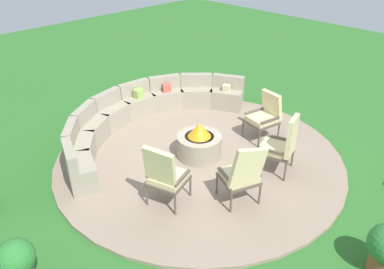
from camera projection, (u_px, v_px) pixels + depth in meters
The scene contains 9 objects.
ground_plane at pixel (199, 158), 7.54m from camera, with size 24.00×24.00×0.00m, color #2D6B28.
patio_circle at pixel (199, 156), 7.52m from camera, with size 5.60×5.60×0.06m, color gray.
fire_pit at pixel (199, 143), 7.37m from camera, with size 0.88×0.88×0.72m.
curved_stone_bench at pixel (142, 115), 8.34m from camera, with size 4.84×2.14×0.79m.
lounge_chair_front_left at pixel (165, 175), 5.96m from camera, with size 0.75×0.73×1.16m.
lounge_chair_front_right at pixel (242, 174), 6.00m from camera, with size 0.75×0.75×1.15m.
lounge_chair_back_left at pixel (282, 144), 6.77m from camera, with size 0.72×0.74×1.15m.
lounge_chair_back_right at pixel (265, 115), 7.85m from camera, with size 0.71×0.66×1.02m.
potted_plant_1 at pixel (17, 261), 4.77m from camera, with size 0.49×0.49×0.72m.
Camera 1 is at (-4.54, -4.35, 4.18)m, focal length 35.37 mm.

